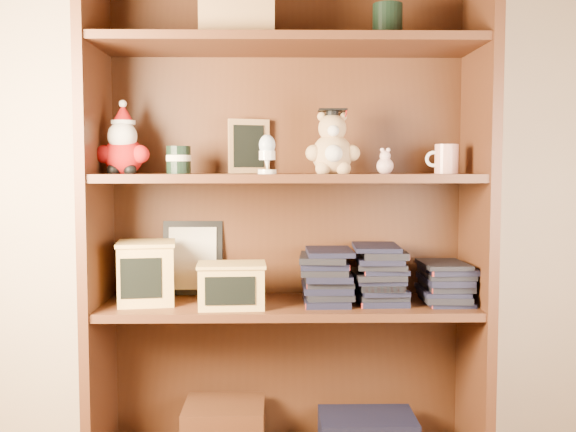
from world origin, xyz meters
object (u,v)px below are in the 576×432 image
Objects in this scene: bookcase at (287,228)px; teacher_mug at (446,159)px; treats_box at (147,272)px; grad_teddy_bear at (332,148)px.

bookcase reaches higher than teacher_mug.
teacher_mug is at bearing -5.93° from bookcase.
bookcase is 8.04× the size of treats_box.
bookcase is at bearing 157.65° from grad_teddy_bear.
bookcase is 15.76× the size of teacher_mug.
bookcase is 7.92× the size of grad_teddy_bear.
treats_box is (-0.43, -0.05, -0.13)m from bookcase.
teacher_mug is 0.51× the size of treats_box.
bookcase reaches higher than grad_teddy_bear.
treats_box is (-0.92, -0.00, -0.35)m from teacher_mug.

